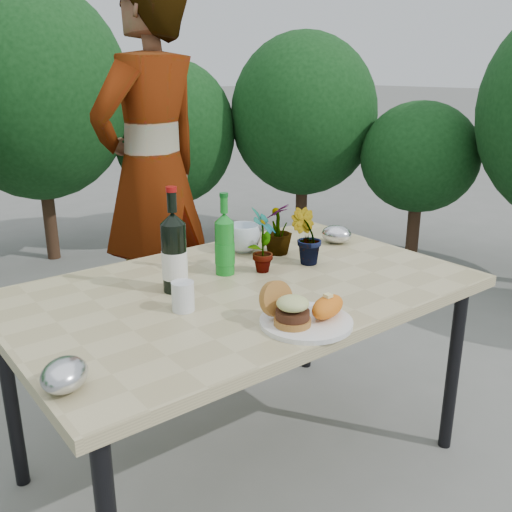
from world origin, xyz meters
TOP-DOWN VIEW (x-y plane):
  - ground at (0.00, 0.00)m, footprint 80.00×80.00m
  - patio_table at (0.00, 0.00)m, footprint 1.60×1.00m
  - shrub_hedge at (0.11, 1.72)m, footprint 6.88×5.10m
  - dinner_plate at (-0.04, -0.38)m, footprint 0.28×0.28m
  - burger_stack at (-0.10, -0.36)m, footprint 0.11×0.16m
  - sweet_potato at (0.03, -0.40)m, footprint 0.17×0.12m
  - grilled_veg at (-0.02, -0.28)m, footprint 0.08×0.05m
  - wine_bottle at (-0.21, 0.10)m, footprint 0.09×0.09m
  - sparkling_water at (0.02, 0.14)m, footprint 0.07×0.07m
  - plastic_cup at (-0.28, -0.06)m, footprint 0.07×0.07m
  - seedling_left at (0.14, 0.06)m, footprint 0.16×0.15m
  - seedling_mid at (0.34, 0.04)m, footprint 0.15×0.15m
  - seedling_right at (0.33, 0.20)m, footprint 0.15×0.15m
  - blue_bowl at (0.24, 0.31)m, footprint 0.15×0.15m
  - foil_packet_left at (-0.74, -0.29)m, footprint 0.17×0.17m
  - foil_packet_right at (0.63, 0.16)m, footprint 0.16×0.17m
  - person at (0.25, 1.09)m, footprint 0.81×0.65m

SIDE VIEW (x-z plane):
  - ground at x=0.00m, z-range 0.00..0.00m
  - patio_table at x=0.00m, z-range 0.32..1.07m
  - dinner_plate at x=-0.04m, z-range 0.75..0.76m
  - grilled_veg at x=-0.02m, z-range 0.76..0.79m
  - foil_packet_left at x=-0.74m, z-range 0.75..0.83m
  - foil_packet_right at x=0.63m, z-range 0.75..0.83m
  - sweet_potato at x=0.03m, z-range 0.77..0.83m
  - plastic_cup at x=-0.28m, z-range 0.75..0.84m
  - blue_bowl at x=0.24m, z-range 0.75..0.86m
  - burger_stack at x=-0.10m, z-range 0.75..0.87m
  - seedling_right at x=0.33m, z-range 0.75..0.96m
  - seedling_mid at x=0.34m, z-range 0.75..0.97m
  - sparkling_water at x=0.02m, z-range 0.71..1.02m
  - seedling_left at x=0.14m, z-range 0.75..1.00m
  - wine_bottle at x=-0.21m, z-range 0.70..1.07m
  - person at x=0.25m, z-range 0.00..1.94m
  - shrub_hedge at x=0.11m, z-range 0.08..2.20m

